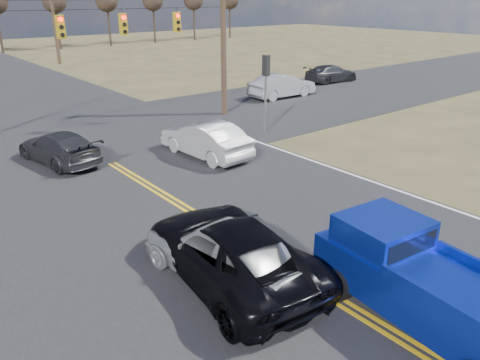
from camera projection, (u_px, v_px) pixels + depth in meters
ground at (406, 343)px, 9.54m from camera, size 160.00×160.00×0.00m
road_main at (159, 193)px, 16.77m from camera, size 14.00×120.00×0.02m
road_cross at (76, 142)px, 22.55m from camera, size 120.00×12.00×0.02m
signal_gantry at (74, 32)px, 20.82m from camera, size 19.60×4.83×10.00m
utility_poles at (69, 30)px, 19.90m from camera, size 19.60×58.32×10.00m
treeline at (5, 12)px, 26.93m from camera, size 87.00×117.80×7.40m
pickup_truck at (424, 283)px, 9.84m from camera, size 2.57×5.47×1.98m
silver_suv at (224, 250)px, 11.42m from camera, size 2.43×4.91×1.61m
black_suv at (231, 250)px, 11.47m from camera, size 3.30×5.91×1.56m
white_car_queue at (205, 139)px, 20.30m from camera, size 1.90×4.76×1.54m
dgrey_car_queue at (59, 148)px, 19.57m from camera, size 2.56×4.78×1.32m
cross_car_east_near at (282, 86)px, 32.07m from camera, size 1.90×4.94×1.61m
cross_car_east_far at (331, 74)px, 37.80m from camera, size 2.25×4.87×1.38m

